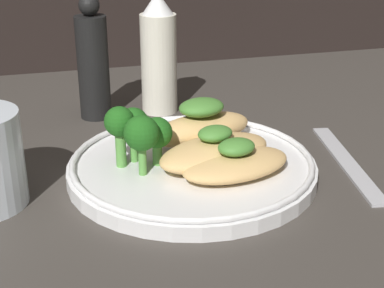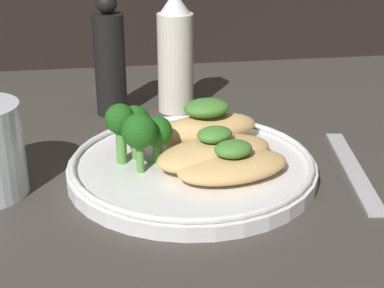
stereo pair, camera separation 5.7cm
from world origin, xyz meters
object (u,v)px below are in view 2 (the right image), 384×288
Objects in this scene: broccoli_bunch at (138,128)px; pepper_grinder at (110,61)px; sauce_bottle at (175,55)px; plate at (192,166)px.

broccoli_bunch is 0.43× the size of pepper_grinder.
broccoli_bunch is 18.87cm from pepper_grinder.
broccoli_bunch is 0.43× the size of sauce_bottle.
broccoli_bunch reaches higher than plate.
plate is at bearing -69.34° from pepper_grinder.
plate is 21.28cm from pepper_grinder.
pepper_grinder is (-8.11, 0.00, -0.35)cm from sauce_bottle.
plate is 3.81× the size of broccoli_bunch.
pepper_grinder reaches higher than plate.
broccoli_bunch is at bearing -83.67° from pepper_grinder.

